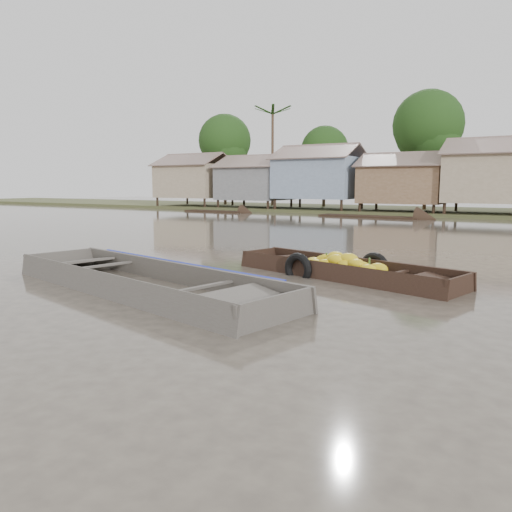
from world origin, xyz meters
The scene contains 4 objects.
ground centered at (0.00, 0.00, 0.00)m, with size 120.00×120.00×0.00m, color #463E35.
riverbank centered at (3.03, 31.86, 3.07)m, with size 120.00×12.47×10.22m.
banana_boat centered at (1.40, 3.50, 0.17)m, with size 6.03×2.91×0.85m.
viewer_boat centered at (-1.60, -0.11, 0.07)m, with size 8.00×3.70×0.62m.
Camera 1 is at (5.74, -7.82, 2.23)m, focal length 35.00 mm.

